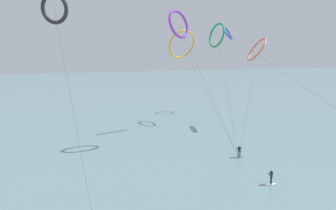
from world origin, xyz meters
The scene contains 9 objects.
sea_water centered at (0.00, 104.32, 0.04)m, with size 400.00×200.00×0.08m, color slate.
surfer_ivory centered at (10.60, 16.12, 0.82)m, with size 1.40×0.69×1.70m.
surfer_teal centered at (11.86, 24.68, 0.82)m, with size 1.40×0.64×1.70m.
kite_amber centered at (9.92, 41.63, 15.41)m, with size 5.64×18.68×17.92m.
kite_emerald centered at (18.89, 45.97, 17.28)m, with size 8.09×23.88×19.76m.
kite_violet centered at (6.27, 33.31, 18.09)m, with size 7.88×10.51×20.25m.
kite_cobalt centered at (26.35, 54.90, 18.27)m, with size 4.12×51.78×19.91m.
kite_charcoal centered at (-10.55, 27.59, 18.85)m, with size 4.12×20.03×20.62m.
kite_coral centered at (23.65, 39.24, 14.50)m, with size 13.87×17.35×16.69m.
Camera 1 is at (-9.68, -10.08, 14.23)m, focal length 33.00 mm.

